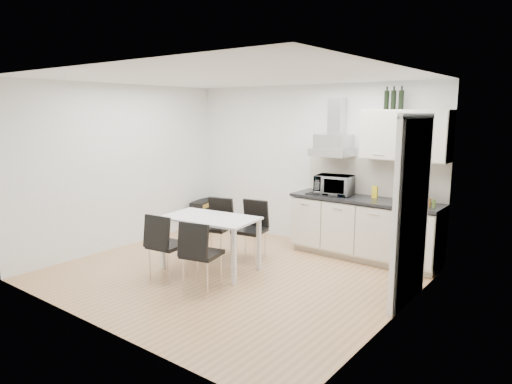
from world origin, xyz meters
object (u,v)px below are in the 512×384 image
(chair_near_left, at_px, (168,246))
(floor_speaker, at_px, (254,223))
(dining_table, at_px, (210,223))
(chair_far_left, at_px, (216,228))
(chair_near_right, at_px, (202,255))
(kitchenette, at_px, (368,204))
(chair_far_right, at_px, (250,231))
(guitar_amp, at_px, (203,213))

(chair_near_left, xyz_separation_m, floor_speaker, (-0.50, 2.51, -0.27))
(dining_table, height_order, chair_near_left, chair_near_left)
(chair_far_left, height_order, floor_speaker, chair_far_left)
(chair_far_left, bearing_deg, chair_near_right, 109.85)
(kitchenette, height_order, chair_far_right, kitchenette)
(chair_far_right, xyz_separation_m, chair_near_left, (-0.39, -1.23, 0.00))
(dining_table, bearing_deg, chair_near_left, -117.23)
(chair_near_right, bearing_deg, floor_speaker, 100.72)
(chair_far_left, distance_m, chair_near_right, 1.28)
(dining_table, distance_m, chair_far_left, 0.61)
(kitchenette, height_order, guitar_amp, kitchenette)
(chair_near_right, xyz_separation_m, floor_speaker, (-1.12, 2.51, -0.27))
(chair_near_left, bearing_deg, floor_speaker, 94.21)
(floor_speaker, bearing_deg, guitar_amp, 170.23)
(chair_near_left, relative_size, chair_near_right, 1.00)
(guitar_amp, bearing_deg, chair_far_left, -58.64)
(kitchenette, height_order, chair_far_left, kitchenette)
(kitchenette, height_order, floor_speaker, kitchenette)
(chair_near_left, relative_size, floor_speaker, 2.55)
(chair_far_left, height_order, guitar_amp, chair_far_left)
(chair_far_right, bearing_deg, guitar_amp, -37.62)
(chair_far_right, relative_size, chair_near_right, 1.00)
(chair_near_right, bearing_deg, chair_near_left, 166.80)
(dining_table, relative_size, chair_near_right, 1.55)
(dining_table, relative_size, chair_far_left, 1.55)
(guitar_amp, relative_size, floor_speaker, 1.91)
(chair_far_left, distance_m, chair_far_right, 0.54)
(kitchenette, bearing_deg, chair_far_left, -144.94)
(chair_far_right, bearing_deg, kitchenette, -150.02)
(chair_far_right, height_order, floor_speaker, chair_far_right)
(dining_table, height_order, chair_far_left, chair_far_left)
(chair_near_left, bearing_deg, chair_far_right, 65.15)
(chair_far_left, bearing_deg, floor_speaker, -90.20)
(chair_far_left, height_order, chair_near_right, same)
(dining_table, height_order, guitar_amp, dining_table)
(guitar_amp, bearing_deg, chair_near_left, -74.01)
(kitchenette, xyz_separation_m, chair_far_right, (-1.34, -1.12, -0.39))
(chair_near_right, height_order, floor_speaker, chair_near_right)
(chair_far_right, bearing_deg, chair_near_left, 62.55)
(chair_far_left, xyz_separation_m, guitar_amp, (-1.44, 1.22, -0.19))
(chair_near_right, bearing_deg, guitar_amp, 120.46)
(kitchenette, height_order, chair_near_left, kitchenette)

